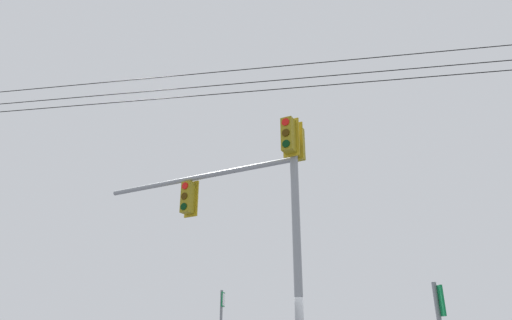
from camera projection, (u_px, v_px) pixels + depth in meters
The scene contains 2 objects.
signal_mast_assembly at pixel (258, 199), 11.16m from camera, with size 5.59×3.80×6.93m.
overhead_wire_span at pixel (256, 80), 12.14m from camera, with size 20.78×5.89×1.32m.
Camera 1 is at (2.59, 9.96, 1.73)m, focal length 30.53 mm.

